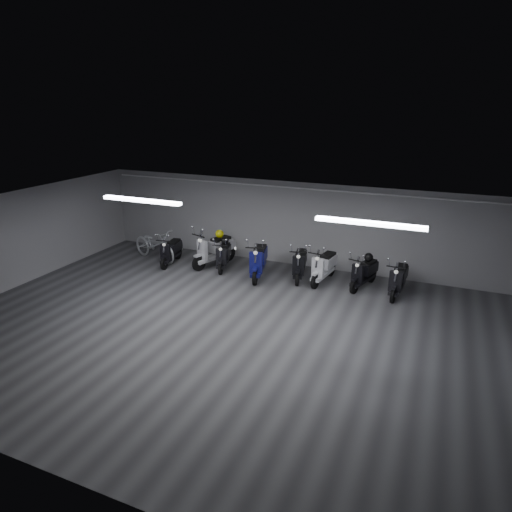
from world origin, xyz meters
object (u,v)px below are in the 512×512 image
at_px(scooter_3, 223,251).
at_px(helmet_0, 220,234).
at_px(scooter_8, 399,274).
at_px(helmet_2, 225,241).
at_px(scooter_4, 259,255).
at_px(scooter_0, 171,247).
at_px(scooter_6, 324,261).
at_px(scooter_2, 214,245).
at_px(scooter_7, 364,268).
at_px(helmet_1, 369,257).
at_px(scooter_5, 300,259).
at_px(bicycle, 154,241).

xyz_separation_m(scooter_3, helmet_0, (-0.33, 0.39, 0.45)).
bearing_deg(scooter_8, scooter_3, -174.89).
bearing_deg(helmet_2, scooter_4, -17.90).
relative_size(scooter_0, scooter_6, 0.91).
height_order(scooter_0, scooter_3, scooter_0).
bearing_deg(scooter_3, helmet_2, 90.00).
xyz_separation_m(scooter_2, scooter_7, (4.95, 0.05, -0.12)).
xyz_separation_m(scooter_3, scooter_6, (3.32, 0.15, 0.06)).
height_order(scooter_7, helmet_1, scooter_7).
height_order(scooter_0, helmet_1, scooter_0).
bearing_deg(scooter_0, scooter_5, -2.30).
relative_size(scooter_3, scooter_4, 0.84).
xyz_separation_m(bicycle, helmet_2, (2.54, 0.36, 0.21)).
distance_m(scooter_8, helmet_1, 1.03).
bearing_deg(helmet_0, helmet_1, 0.15).
bearing_deg(scooter_3, scooter_8, -15.76).
bearing_deg(scooter_3, bicycle, 167.16).
bearing_deg(helmet_1, scooter_2, -176.91).
height_order(helmet_0, helmet_1, helmet_0).
xyz_separation_m(scooter_4, scooter_8, (4.17, 0.26, -0.08)).
height_order(scooter_2, scooter_5, scooter_2).
relative_size(scooter_2, bicycle, 0.95).
bearing_deg(scooter_2, scooter_6, 20.61).
bearing_deg(scooter_4, helmet_2, 148.83).
bearing_deg(scooter_6, scooter_5, -171.20).
distance_m(scooter_3, helmet_2, 0.36).
relative_size(scooter_7, helmet_1, 6.29).
bearing_deg(helmet_2, scooter_5, -1.45).
bearing_deg(helmet_2, helmet_0, 147.42).
xyz_separation_m(scooter_7, helmet_2, (-4.59, 0.03, 0.27)).
xyz_separation_m(scooter_6, helmet_0, (-3.65, 0.24, 0.39)).
distance_m(scooter_6, scooter_7, 1.21).
bearing_deg(helmet_0, scooter_8, -3.60).
xyz_separation_m(scooter_8, helmet_2, (-5.57, 0.20, 0.25)).
xyz_separation_m(helmet_1, helmet_2, (-4.65, -0.19, -0.01)).
relative_size(scooter_3, helmet_0, 5.76).
xyz_separation_m(scooter_7, bicycle, (-7.12, -0.32, 0.06)).
height_order(scooter_2, scooter_7, scooter_2).
height_order(scooter_7, scooter_8, scooter_8).
bearing_deg(helmet_1, bicycle, -175.68).
xyz_separation_m(scooter_0, scooter_4, (3.17, 0.07, 0.11)).
bearing_deg(scooter_8, helmet_1, 162.43).
bearing_deg(scooter_6, scooter_8, 5.21).
relative_size(scooter_0, helmet_0, 5.83).
height_order(scooter_4, helmet_2, scooter_4).
bearing_deg(helmet_1, scooter_6, -168.89).
xyz_separation_m(scooter_5, scooter_7, (1.96, 0.03, -0.03)).
height_order(bicycle, helmet_0, bicycle).
xyz_separation_m(scooter_2, scooter_4, (1.77, -0.37, -0.02)).
height_order(scooter_8, bicycle, bicycle).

